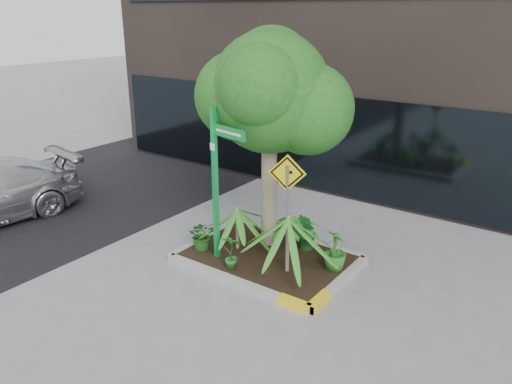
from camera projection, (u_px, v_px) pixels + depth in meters
The scene contains 13 objects.
ground at pixel (251, 265), 9.86m from camera, with size 80.00×80.00×0.00m, color gray.
asphalt_road at pixel (56, 197), 13.41m from camera, with size 7.00×80.00×0.01m, color black.
planter at pixel (268, 258), 9.91m from camera, with size 3.35×2.36×0.15m.
tree at pixel (270, 93), 9.42m from camera, with size 2.99×2.65×4.49m.
palm_front at pixel (288, 219), 8.99m from camera, with size 1.26×1.26×1.40m.
palm_left at pixel (237, 209), 9.95m from camera, with size 1.03×1.03×1.15m.
palm_back at pixel (291, 216), 10.29m from camera, with size 0.72×0.72×0.80m.
shrub_a at pixel (202, 235), 10.10m from camera, with size 0.57×0.57×0.63m, color #1B5518.
shrub_b at pixel (335, 250), 9.28m from camera, with size 0.44×0.44×0.78m, color #2A6D20.
shrub_c at pixel (232, 252), 9.29m from camera, with size 0.38×0.38×0.72m, color #226920.
shrub_d at pixel (308, 232), 10.02m from camera, with size 0.45×0.45×0.81m, color #1E6724.
street_sign_post at pixel (219, 171), 9.30m from camera, with size 0.91×1.03×3.12m.
cattle_sign at pixel (287, 193), 8.95m from camera, with size 0.64×0.29×2.23m.
Camera 1 is at (5.18, -7.07, 4.75)m, focal length 35.00 mm.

